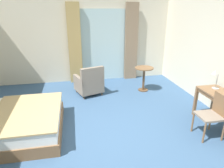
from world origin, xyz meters
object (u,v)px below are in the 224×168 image
desk_chair (214,113)px  round_cafe_table (144,74)px  bed (7,123)px  desk_lamp (215,75)px  armchair_by_window (89,83)px

desk_chair → round_cafe_table: bearing=100.6°
bed → round_cafe_table: size_ratio=2.80×
desk_lamp → round_cafe_table: (-0.86, 1.98, -0.53)m
desk_lamp → armchair_by_window: (-2.55, 2.01, -0.71)m
round_cafe_table → bed: bearing=-154.0°
bed → desk_chair: bearing=-12.2°
bed → desk_lamp: (4.39, -0.26, 0.80)m
desk_chair → desk_lamp: size_ratio=1.88×
bed → desk_chair: size_ratio=2.34×
desk_chair → armchair_by_window: armchair_by_window is taller
desk_lamp → desk_chair: bearing=-122.2°
desk_chair → armchair_by_window: size_ratio=0.99×
armchair_by_window → desk_lamp: bearing=-38.2°
bed → desk_lamp: size_ratio=4.41×
desk_chair → round_cafe_table: (-0.48, 2.59, 0.03)m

